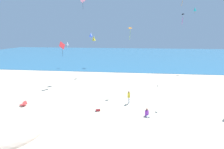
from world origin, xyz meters
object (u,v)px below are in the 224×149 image
(kite_yellow, at_px, (94,39))
(person_2, at_px, (129,96))
(kite_orange, at_px, (130,28))
(kite_black, at_px, (183,14))
(kite_white, at_px, (67,44))
(kite_red, at_px, (62,46))
(kite_teal, at_px, (195,9))
(kite_blue, at_px, (91,35))
(kite_pink, at_px, (83,0))
(person_0, at_px, (147,113))
(beach_chair_far_left, at_px, (24,104))
(cooler_box, at_px, (98,109))

(kite_yellow, bearing_deg, person_2, -68.48)
(kite_orange, distance_m, kite_yellow, 19.20)
(kite_black, distance_m, kite_yellow, 24.03)
(person_2, bearing_deg, kite_white, 152.70)
(kite_red, bearing_deg, kite_teal, 33.10)
(kite_orange, relative_size, kite_red, 0.74)
(kite_teal, xyz_separation_m, kite_blue, (-18.66, -6.62, -4.70))
(kite_pink, relative_size, kite_black, 1.65)
(person_2, bearing_deg, person_0, -30.59)
(kite_pink, height_order, kite_red, kite_pink)
(kite_pink, relative_size, kite_blue, 1.61)
(kite_red, height_order, kite_yellow, kite_yellow)
(kite_orange, distance_m, kite_white, 21.53)
(person_2, xyz_separation_m, kite_yellow, (-8.51, 21.59, 5.45))
(beach_chair_far_left, height_order, person_2, person_2)
(kite_teal, height_order, kite_red, kite_teal)
(person_2, height_order, kite_red, kite_red)
(kite_black, height_order, kite_teal, kite_teal)
(kite_yellow, bearing_deg, cooler_box, -76.74)
(kite_yellow, bearing_deg, beach_chair_far_left, -95.52)
(kite_orange, bearing_deg, kite_red, 169.49)
(person_0, bearing_deg, kite_pink, -166.17)
(beach_chair_far_left, distance_m, kite_red, 9.89)
(kite_white, bearing_deg, cooler_box, -63.69)
(kite_white, bearing_deg, kite_black, -43.07)
(beach_chair_far_left, bearing_deg, kite_white, -72.79)
(kite_pink, xyz_separation_m, kite_orange, (7.55, -6.42, -4.45))
(cooler_box, distance_m, kite_black, 13.16)
(kite_black, xyz_separation_m, kite_teal, (6.14, 17.65, 2.54))
(beach_chair_far_left, relative_size, kite_teal, 0.61)
(person_2, bearing_deg, beach_chair_far_left, -141.44)
(person_2, bearing_deg, kite_teal, 87.99)
(beach_chair_far_left, xyz_separation_m, kite_yellow, (2.28, 23.59, 6.05))
(kite_blue, xyz_separation_m, kite_white, (-7.02, 7.25, -1.95))
(kite_black, height_order, kite_orange, kite_black)
(kite_blue, distance_m, kite_yellow, 8.49)
(person_2, bearing_deg, kite_red, 175.38)
(beach_chair_far_left, xyz_separation_m, person_0, (12.56, -0.91, 0.05))
(person_0, relative_size, kite_white, 0.60)
(cooler_box, xyz_separation_m, kite_orange, (2.74, 6.66, 7.87))
(cooler_box, distance_m, kite_blue, 17.57)
(beach_chair_far_left, relative_size, kite_blue, 0.60)
(kite_teal, height_order, kite_yellow, kite_teal)
(kite_black, xyz_separation_m, kite_blue, (-12.52, 11.03, -2.16))
(beach_chair_far_left, distance_m, kite_blue, 17.16)
(kite_orange, bearing_deg, person_2, -87.99)
(kite_black, bearing_deg, kite_white, 136.93)
(kite_red, bearing_deg, kite_pink, 68.41)
(kite_white, bearing_deg, person_0, -55.78)
(kite_white, xyz_separation_m, kite_red, (4.60, -14.37, 0.50))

